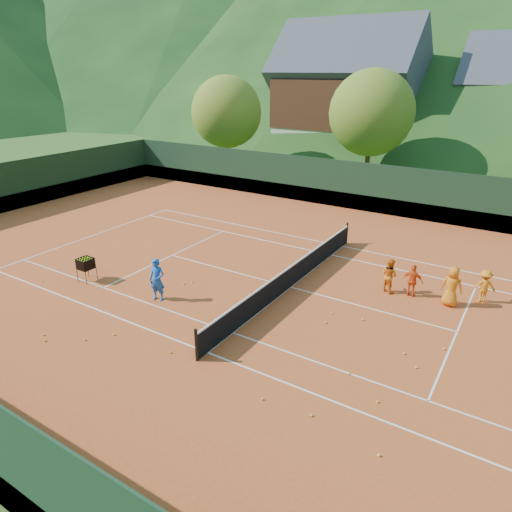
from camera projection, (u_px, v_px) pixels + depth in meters
The scene contains 35 objects.
ground at pixel (290, 288), 18.60m from camera, with size 400.00×400.00×0.00m, color #2C4D18.
clay_court at pixel (290, 287), 18.59m from camera, with size 40.00×24.00×0.02m, color #B2461C.
coach at pixel (157, 280), 17.27m from camera, with size 0.61×0.40×1.68m, color blue.
student_a at pixel (389, 275), 17.99m from camera, with size 0.68×0.53×1.39m, color orange.
student_b at pixel (413, 281), 17.62m from camera, with size 0.77×0.32×1.32m, color #EB5114.
student_c at pixel (452, 286), 16.88m from camera, with size 0.76×0.50×1.56m, color orange.
student_d at pixel (484, 286), 17.20m from camera, with size 0.84×0.48×1.30m, color orange.
tennis_ball_0 at pixel (44, 335), 15.19m from camera, with size 0.07×0.07×0.07m, color #DAED27.
tennis_ball_1 at pixel (45, 341), 14.87m from camera, with size 0.07×0.07×0.07m, color #DAED27.
tennis_ball_3 at pixel (444, 349), 14.43m from camera, with size 0.07×0.07×0.07m, color #DAED27.
tennis_ball_4 at pixel (332, 313), 16.55m from camera, with size 0.07×0.07×0.07m, color #DAED27.
tennis_ball_5 at pixel (363, 319), 16.12m from camera, with size 0.07×0.07×0.07m, color #DAED27.
tennis_ball_6 at pixel (404, 353), 14.20m from camera, with size 0.07×0.07×0.07m, color #DAED27.
tennis_ball_7 at pixel (114, 335), 15.20m from camera, with size 0.07×0.07×0.07m, color #DAED27.
tennis_ball_8 at pixel (152, 264), 20.66m from camera, with size 0.07×0.07×0.07m, color #DAED27.
tennis_ball_9 at pixel (192, 282), 18.96m from camera, with size 0.07×0.07×0.07m, color #DAED27.
tennis_ball_10 at pixel (262, 399), 12.23m from camera, with size 0.07×0.07×0.07m, color #DAED27.
tennis_ball_11 at pixel (378, 402), 12.13m from camera, with size 0.07×0.07×0.07m, color #DAED27.
tennis_ball_12 at pixel (212, 344), 14.69m from camera, with size 0.07×0.07×0.07m, color #DAED27.
tennis_ball_13 at pixel (85, 340), 14.91m from camera, with size 0.07×0.07×0.07m, color #DAED27.
tennis_ball_14 at pixel (171, 352), 14.24m from camera, with size 0.07×0.07×0.07m, color #DAED27.
tennis_ball_15 at pixel (311, 415), 11.65m from camera, with size 0.07×0.07×0.07m, color #DAED27.
tennis_ball_16 at pixel (416, 367), 13.53m from camera, with size 0.07×0.07×0.07m, color #DAED27.
tennis_ball_17 at pixel (326, 323), 15.92m from camera, with size 0.07×0.07×0.07m, color #DAED27.
tennis_ball_18 at pixel (42, 281), 19.03m from camera, with size 0.07×0.07×0.07m, color #DAED27.
tennis_ball_19 at pixel (184, 284), 18.81m from camera, with size 0.07×0.07×0.07m, color #DAED27.
tennis_ball_20 at pixel (349, 373), 13.27m from camera, with size 0.07×0.07×0.07m, color #DAED27.
tennis_ball_21 at pixel (379, 455), 10.45m from camera, with size 0.07×0.07×0.07m, color #DAED27.
court_lines at pixel (290, 287), 18.59m from camera, with size 23.83×11.03×0.00m.
tennis_net at pixel (291, 276), 18.40m from camera, with size 0.10×12.07×1.10m.
perimeter_fence at pixel (291, 259), 18.11m from camera, with size 40.40×24.24×3.00m.
ball_hopper at pixel (86, 264), 18.89m from camera, with size 0.57×0.57×1.00m.
chalet_left at pixel (347, 98), 44.85m from camera, with size 13.80×9.93×12.92m.
tree_a at pixel (227, 112), 38.73m from camera, with size 6.00×6.00×7.88m.
tree_b at pixel (372, 113), 34.24m from camera, with size 6.40×6.40×8.40m.
Camera 1 is at (7.74, -14.88, 8.26)m, focal length 32.00 mm.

